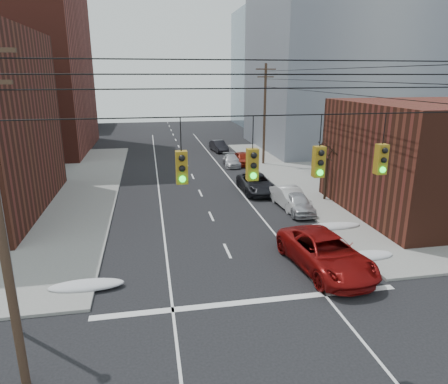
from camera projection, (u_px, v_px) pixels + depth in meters
name	position (u px, v px, depth m)	size (l,w,h in m)	color
building_brick_far	(29.00, 96.00, 75.22)	(22.00, 18.00, 12.00)	#4C2217
building_office	(342.00, 54.00, 53.67)	(22.00, 20.00, 25.00)	gray
building_glass	(290.00, 69.00, 78.96)	(20.00, 18.00, 22.00)	gray
utility_pole_far	(265.00, 113.00, 43.72)	(2.20, 0.28, 11.00)	#473323
traffic_signals	(286.00, 161.00, 12.57)	(17.00, 0.42, 2.02)	black
bare_tree	(326.00, 173.00, 31.69)	(2.09, 2.20, 4.93)	black
snow_nw	(86.00, 285.00, 18.88)	(3.50, 1.08, 0.42)	silver
snow_ne	(368.00, 256.00, 21.99)	(3.00, 1.08, 0.42)	silver
snow_east_far	(332.00, 226.00, 26.23)	(4.00, 1.08, 0.42)	silver
red_pickup	(326.00, 253.00, 20.69)	(3.03, 6.56, 1.82)	maroon
parked_car_a	(297.00, 203.00, 29.42)	(1.74, 4.33, 1.47)	silver
parked_car_b	(290.00, 198.00, 30.49)	(1.63, 4.67, 1.54)	silver
parked_car_c	(256.00, 184.00, 34.50)	(2.54, 5.51, 1.53)	black
parked_car_d	(231.00, 160.00, 44.60)	(1.72, 4.23, 1.23)	#AEADB2
parked_car_e	(243.00, 158.00, 45.16)	(1.69, 4.21, 1.44)	maroon
parked_car_f	(219.00, 146.00, 53.06)	(1.51, 4.34, 1.43)	black
lot_car_a	(18.00, 193.00, 31.27)	(1.51, 4.33, 1.43)	white
lot_car_b	(19.00, 180.00, 35.07)	(2.60, 5.63, 1.56)	#A2A1A6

